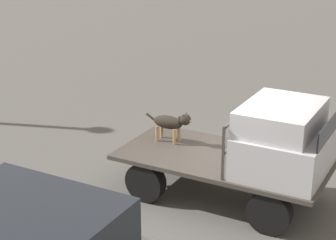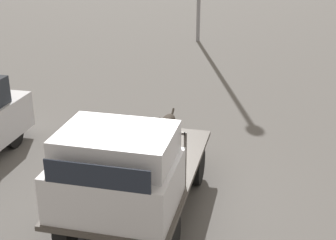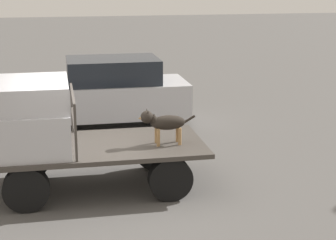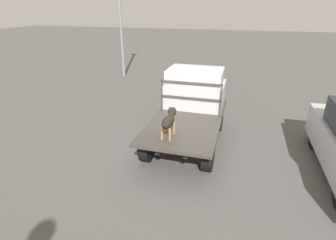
{
  "view_description": "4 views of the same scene",
  "coord_description": "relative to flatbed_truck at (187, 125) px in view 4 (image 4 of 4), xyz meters",
  "views": [
    {
      "loc": [
        3.59,
        -8.71,
        4.94
      ],
      "look_at": [
        -1.25,
        0.21,
        1.24
      ],
      "focal_mm": 60.0,
      "sensor_mm": 36.0,
      "label": 1
    },
    {
      "loc": [
        6.74,
        2.11,
        4.66
      ],
      "look_at": [
        -1.25,
        0.21,
        1.24
      ],
      "focal_mm": 50.0,
      "sensor_mm": 36.0,
      "label": 2
    },
    {
      "loc": [
        0.6,
        9.45,
        3.74
      ],
      "look_at": [
        -1.25,
        0.21,
        1.24
      ],
      "focal_mm": 60.0,
      "sensor_mm": 36.0,
      "label": 3
    },
    {
      "loc": [
        -6.7,
        -1.35,
        3.73
      ],
      "look_at": [
        -1.25,
        0.21,
        1.24
      ],
      "focal_mm": 28.0,
      "sensor_mm": 36.0,
      "label": 4
    }
  ],
  "objects": [
    {
      "name": "ground_plane",
      "position": [
        0.0,
        0.0,
        -0.58
      ],
      "size": [
        80.0,
        80.0,
        0.0
      ],
      "primitive_type": "plane",
      "color": "#514F4C"
    },
    {
      "name": "flatbed_truck",
      "position": [
        0.0,
        0.0,
        0.0
      ],
      "size": [
        3.8,
        1.9,
        0.81
      ],
      "color": "black",
      "rests_on": "ground"
    },
    {
      "name": "truck_cab",
      "position": [
        1.11,
        0.0,
        0.78
      ],
      "size": [
        1.42,
        1.78,
        1.17
      ],
      "color": "#B7B7BC",
      "rests_on": "flatbed_truck"
    },
    {
      "name": "truck_headboard",
      "position": [
        0.36,
        0.0,
        0.84
      ],
      "size": [
        0.04,
        1.78,
        0.94
      ],
      "color": "#3D3833",
      "rests_on": "flatbed_truck"
    },
    {
      "name": "dog",
      "position": [
        -1.16,
        0.21,
        0.62
      ],
      "size": [
        1.02,
        0.26,
        0.65
      ],
      "rotation": [
        0.0,
        0.0,
        0.07
      ],
      "color": "#9E7547",
      "rests_on": "flatbed_truck"
    }
  ]
}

